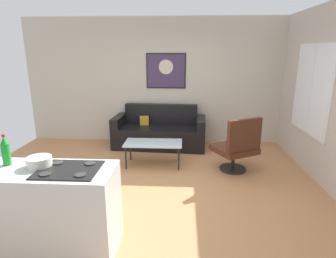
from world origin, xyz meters
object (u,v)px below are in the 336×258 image
at_px(coffee_table, 153,144).
at_px(mixing_bowl, 39,162).
at_px(couch, 160,133).
at_px(armchair, 237,147).
at_px(soda_bottle, 6,151).
at_px(wall_painting, 166,71).

xyz_separation_m(coffee_table, mixing_bowl, (-0.91, -2.31, 0.57)).
xyz_separation_m(couch, armchair, (1.47, -1.32, 0.16)).
bearing_deg(soda_bottle, coffee_table, 60.85).
height_order(coffee_table, mixing_bowl, mixing_bowl).
height_order(soda_bottle, mixing_bowl, soda_bottle).
height_order(coffee_table, soda_bottle, soda_bottle).
xyz_separation_m(couch, soda_bottle, (-1.29, -3.36, 0.76)).
relative_size(coffee_table, mixing_bowl, 4.19).
height_order(couch, soda_bottle, soda_bottle).
bearing_deg(mixing_bowl, armchair, 40.81).
relative_size(armchair, soda_bottle, 3.02).
height_order(mixing_bowl, wall_painting, wall_painting).
relative_size(coffee_table, soda_bottle, 3.21).
height_order(armchair, mixing_bowl, mixing_bowl).
height_order(couch, coffee_table, couch).
distance_m(couch, coffee_table, 1.09).
bearing_deg(soda_bottle, mixing_bowl, -4.75).
bearing_deg(armchair, coffee_table, 171.28).
relative_size(couch, coffee_table, 1.94).
xyz_separation_m(coffee_table, armchair, (1.49, -0.23, 0.06)).
height_order(couch, wall_painting, wall_painting).
relative_size(mixing_bowl, wall_painting, 0.28).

